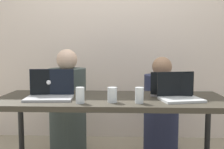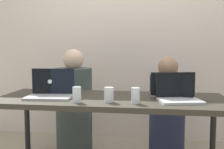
% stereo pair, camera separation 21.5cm
% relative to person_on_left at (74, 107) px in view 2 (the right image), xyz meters
% --- Properties ---
extents(back_wall, '(4.78, 0.10, 2.59)m').
position_rel_person_on_left_xyz_m(back_wall, '(0.49, 0.59, 0.80)').
color(back_wall, beige).
rests_on(back_wall, ground).
extents(desk, '(1.84, 0.69, 0.72)m').
position_rel_person_on_left_xyz_m(desk, '(0.49, -0.62, 0.17)').
color(desk, '#332E25').
rests_on(desk, ground).
extents(person_on_left, '(0.41, 0.41, 1.11)m').
position_rel_person_on_left_xyz_m(person_on_left, '(0.00, 0.00, 0.00)').
color(person_on_left, '#424D49').
rests_on(person_on_left, ground).
extents(person_on_right, '(0.41, 0.41, 1.03)m').
position_rel_person_on_left_xyz_m(person_on_right, '(0.98, 0.00, -0.03)').
color(person_on_right, '#292E4A').
rests_on(person_on_right, ground).
extents(laptop_front_right, '(0.35, 0.28, 0.21)m').
position_rel_person_on_left_xyz_m(laptop_front_right, '(1.01, -0.69, 0.28)').
color(laptop_front_right, silver).
rests_on(laptop_front_right, desk).
extents(laptop_back_right, '(0.37, 0.28, 0.20)m').
position_rel_person_on_left_xyz_m(laptop_back_right, '(0.98, -0.53, 0.28)').
color(laptop_back_right, silver).
rests_on(laptop_back_right, desk).
extents(laptop_front_left, '(0.37, 0.28, 0.23)m').
position_rel_person_on_left_xyz_m(laptop_front_left, '(0.01, -0.68, 0.28)').
color(laptop_front_left, '#B0B1B3').
rests_on(laptop_front_left, desk).
extents(laptop_back_left, '(0.32, 0.28, 0.22)m').
position_rel_person_on_left_xyz_m(laptop_back_left, '(-0.03, -0.54, 0.28)').
color(laptop_back_left, silver).
rests_on(laptop_back_left, desk).
extents(water_glass_center, '(0.07, 0.07, 0.11)m').
position_rel_person_on_left_xyz_m(water_glass_center, '(0.50, -0.80, 0.28)').
color(water_glass_center, white).
rests_on(water_glass_center, desk).
extents(water_glass_right, '(0.06, 0.06, 0.11)m').
position_rel_person_on_left_xyz_m(water_glass_right, '(0.70, -0.83, 0.28)').
color(water_glass_right, white).
rests_on(water_glass_right, desk).
extents(water_glass_left, '(0.06, 0.06, 0.12)m').
position_rel_person_on_left_xyz_m(water_glass_left, '(0.27, -0.85, 0.28)').
color(water_glass_left, white).
rests_on(water_glass_left, desk).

